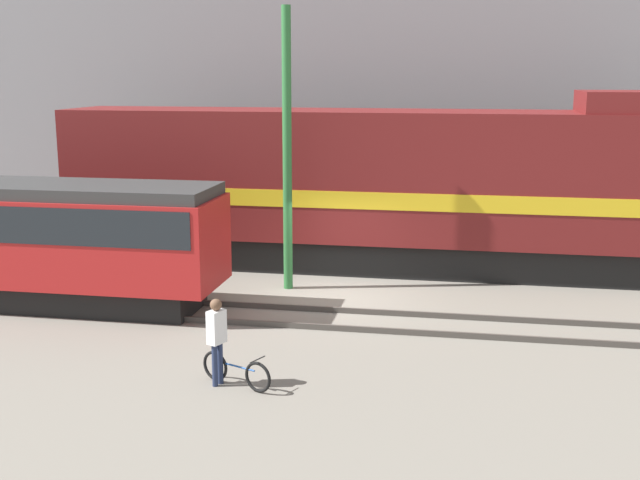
{
  "coord_description": "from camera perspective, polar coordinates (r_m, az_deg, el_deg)",
  "views": [
    {
      "loc": [
        3.44,
        -20.41,
        5.96
      ],
      "look_at": [
        -0.19,
        -0.95,
        1.8
      ],
      "focal_mm": 45.0,
      "sensor_mm": 36.0,
      "label": 1
    }
  ],
  "objects": [
    {
      "name": "person",
      "position": [
        15.6,
        -7.36,
        -6.56
      ],
      "size": [
        0.35,
        0.42,
        1.73
      ],
      "color": "#232D4C",
      "rests_on": "ground"
    },
    {
      "name": "ground_plane",
      "position": [
        21.54,
        0.97,
        -4.2
      ],
      "size": [
        120.0,
        120.0,
        0.0
      ],
      "primitive_type": "plane",
      "color": "slate"
    },
    {
      "name": "utility_pole_left",
      "position": [
        21.91,
        -2.35,
        6.31
      ],
      "size": [
        0.25,
        0.25,
        7.68
      ],
      "color": "#2D7238",
      "rests_on": "ground"
    },
    {
      "name": "building_backdrop",
      "position": [
        32.07,
        4.54,
        13.43
      ],
      "size": [
        40.73,
        6.0,
        13.7
      ],
      "color": "gray",
      "rests_on": "ground"
    },
    {
      "name": "track_near",
      "position": [
        19.68,
        0.02,
        -5.55
      ],
      "size": [
        60.0,
        1.5,
        0.14
      ],
      "color": "#47423D",
      "rests_on": "ground"
    },
    {
      "name": "track_far",
      "position": [
        24.99,
        2.36,
        -1.77
      ],
      "size": [
        60.0,
        1.5,
        0.14
      ],
      "color": "#47423D",
      "rests_on": "ground"
    },
    {
      "name": "streetcar",
      "position": [
        21.96,
        -20.16,
        0.31
      ],
      "size": [
        10.19,
        2.54,
        3.21
      ],
      "color": "black",
      "rests_on": "ground"
    },
    {
      "name": "bicycle",
      "position": [
        15.73,
        -5.98,
        -9.26
      ],
      "size": [
        1.56,
        0.78,
        0.67
      ],
      "color": "black",
      "rests_on": "ground"
    },
    {
      "name": "freight_locomotive",
      "position": [
        24.47,
        3.37,
        3.81
      ],
      "size": [
        18.38,
        3.04,
        5.44
      ],
      "color": "black",
      "rests_on": "ground"
    }
  ]
}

